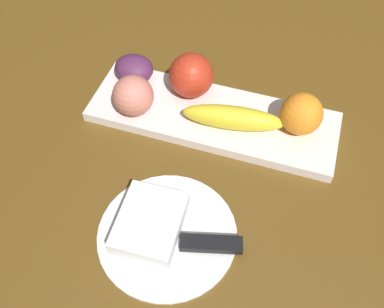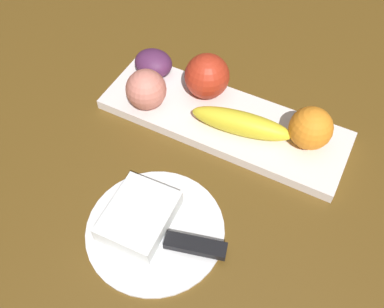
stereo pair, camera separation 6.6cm
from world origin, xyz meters
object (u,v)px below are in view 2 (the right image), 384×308
at_px(folded_napkin, 139,216).
at_px(knife, 185,244).
at_px(orange_near_apple, 311,128).
at_px(grape_bunch, 153,63).
at_px(peach, 146,90).
at_px(fruit_tray, 223,120).
at_px(banana, 241,123).
at_px(dinner_plate, 155,229).
at_px(apple, 207,76).

distance_m(folded_napkin, knife, 0.08).
distance_m(orange_near_apple, grape_bunch, 0.32).
bearing_deg(peach, orange_near_apple, -170.49).
relative_size(folded_napkin, knife, 0.63).
distance_m(fruit_tray, banana, 0.05).
relative_size(banana, folded_napkin, 1.54).
distance_m(banana, folded_napkin, 0.23).
xyz_separation_m(dinner_plate, folded_napkin, (0.03, 0.00, 0.02)).
bearing_deg(folded_napkin, apple, -84.53).
height_order(orange_near_apple, dinner_plate, orange_near_apple).
bearing_deg(apple, banana, 148.32).
bearing_deg(peach, knife, 131.96).
distance_m(banana, orange_near_apple, 0.11).
relative_size(fruit_tray, orange_near_apple, 6.16).
bearing_deg(apple, knife, 110.50).
xyz_separation_m(fruit_tray, orange_near_apple, (-0.15, -0.01, 0.05)).
xyz_separation_m(grape_bunch, knife, (-0.22, 0.29, -0.03)).
bearing_deg(banana, grape_bunch, 155.59).
height_order(dinner_plate, knife, knife).
height_order(apple, grape_bunch, apple).
bearing_deg(orange_near_apple, peach, 9.51).
bearing_deg(peach, fruit_tray, -165.18).
bearing_deg(fruit_tray, dinner_plate, 90.00).
relative_size(fruit_tray, dinner_plate, 2.12).
bearing_deg(peach, folded_napkin, 117.95).
xyz_separation_m(apple, folded_napkin, (-0.03, 0.28, -0.04)).
bearing_deg(knife, fruit_tray, -92.58).
height_order(folded_napkin, knife, folded_napkin).
xyz_separation_m(orange_near_apple, knife, (0.10, 0.26, -0.04)).
relative_size(dinner_plate, folded_napkin, 1.85).
height_order(grape_bunch, knife, grape_bunch).
xyz_separation_m(banana, folded_napkin, (0.07, 0.22, -0.02)).
height_order(apple, orange_near_apple, apple).
height_order(grape_bunch, dinner_plate, grape_bunch).
distance_m(fruit_tray, grape_bunch, 0.17).
height_order(fruit_tray, knife, knife).
height_order(fruit_tray, apple, apple).
bearing_deg(banana, apple, 140.12).
distance_m(dinner_plate, folded_napkin, 0.03).
bearing_deg(folded_napkin, dinner_plate, -180.00).
bearing_deg(fruit_tray, grape_bunch, -14.20).
relative_size(fruit_tray, folded_napkin, 3.91).
bearing_deg(folded_napkin, knife, 176.63).
relative_size(peach, folded_napkin, 0.64).
xyz_separation_m(apple, orange_near_apple, (-0.20, 0.03, -0.00)).
distance_m(peach, dinner_plate, 0.25).
xyz_separation_m(peach, grape_bunch, (0.03, -0.08, -0.01)).
distance_m(banana, peach, 0.18).
bearing_deg(peach, apple, -137.36).
bearing_deg(dinner_plate, folded_napkin, 0.00).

